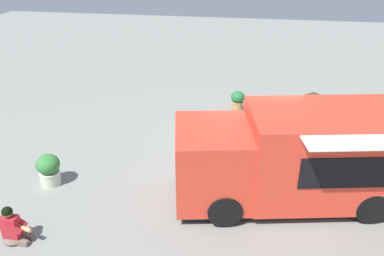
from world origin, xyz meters
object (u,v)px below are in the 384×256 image
(person_customer, at_px, (13,228))
(planter_flowering_far, at_px, (238,101))
(planter_flowering_near, at_px, (49,169))
(food_truck, at_px, (301,159))
(plaza_bench, at_px, (303,101))

(person_customer, xyz_separation_m, planter_flowering_far, (-7.44, 4.25, 0.08))
(planter_flowering_near, bearing_deg, food_truck, 93.54)
(food_truck, distance_m, plaza_bench, 5.52)
(person_customer, bearing_deg, planter_flowering_near, -173.14)
(person_customer, xyz_separation_m, plaza_bench, (-7.90, 6.60, 0.03))
(food_truck, height_order, planter_flowering_near, food_truck)
(planter_flowering_near, distance_m, plaza_bench, 8.98)
(food_truck, bearing_deg, planter_flowering_far, -161.01)
(food_truck, height_order, planter_flowering_far, food_truck)
(food_truck, distance_m, planter_flowering_far, 5.30)
(planter_flowering_near, xyz_separation_m, planter_flowering_far, (-5.36, 4.50, -0.02))
(person_customer, height_order, planter_flowering_near, person_customer)
(food_truck, bearing_deg, planter_flowering_near, -86.46)
(food_truck, xyz_separation_m, planter_flowering_near, (0.38, -6.21, -0.67))
(food_truck, distance_m, person_customer, 6.50)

